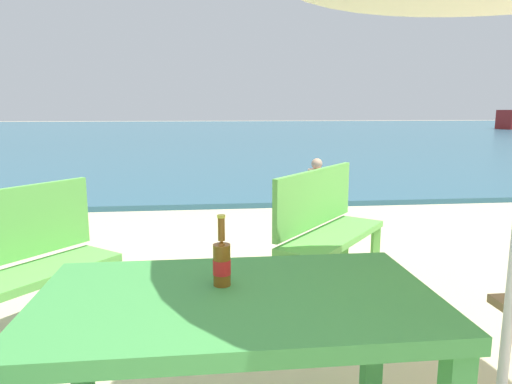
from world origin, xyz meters
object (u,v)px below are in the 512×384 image
(picnic_table_green, at_px, (237,322))
(bench_green_right, at_px, (9,262))
(bench_green_left, at_px, (326,224))
(beer_bottle_amber, at_px, (222,261))
(swimmer_person, at_px, (317,171))

(picnic_table_green, relative_size, bench_green_right, 1.21)
(picnic_table_green, height_order, bench_green_left, bench_green_left)
(beer_bottle_amber, distance_m, bench_green_left, 1.95)
(bench_green_left, height_order, swimmer_person, bench_green_left)
(beer_bottle_amber, height_order, bench_green_left, beer_bottle_amber)
(picnic_table_green, bearing_deg, swimmer_person, 73.97)
(picnic_table_green, xyz_separation_m, bench_green_left, (0.81, 1.81, -0.11))
(picnic_table_green, bearing_deg, bench_green_right, 137.52)
(bench_green_right, bearing_deg, picnic_table_green, -42.48)
(bench_green_right, bearing_deg, bench_green_left, 18.73)
(swimmer_person, bearing_deg, picnic_table_green, -106.03)
(picnic_table_green, bearing_deg, beer_bottle_amber, 119.72)
(bench_green_left, bearing_deg, beer_bottle_amber, -116.34)
(bench_green_left, bearing_deg, picnic_table_green, -114.03)
(bench_green_left, bearing_deg, swimmer_person, 76.90)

